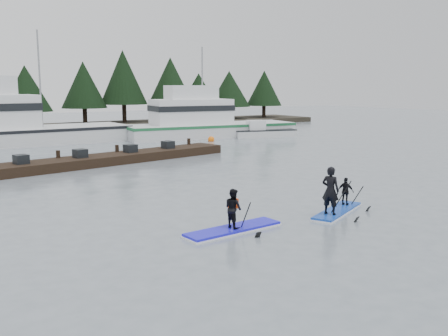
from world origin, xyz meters
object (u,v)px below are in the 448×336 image
fishing_boat_medium (206,130)px  paddleboard_solo (233,218)px  paddleboard_duo (336,197)px  floating_dock (110,159)px  fishing_boat_large (5,136)px

fishing_boat_medium → paddleboard_solo: (-15.28, -27.15, -0.24)m
paddleboard_duo → fishing_boat_medium: bearing=44.1°
paddleboard_solo → paddleboard_duo: size_ratio=1.07×
floating_dock → paddleboard_solo: paddleboard_solo is taller
paddleboard_solo → paddleboard_duo: paddleboard_duo is taller
paddleboard_solo → paddleboard_duo: 4.50m
floating_dock → fishing_boat_large: bearing=94.6°
floating_dock → paddleboard_duo: 16.81m
paddleboard_solo → paddleboard_duo: bearing=-7.0°
fishing_boat_medium → floating_dock: fishing_boat_medium is taller
floating_dock → fishing_boat_medium: bearing=28.3°
fishing_boat_large → fishing_boat_medium: 17.43m
fishing_boat_large → floating_dock: size_ratio=1.12×
fishing_boat_medium → floating_dock: 17.21m
fishing_boat_medium → floating_dock: size_ratio=0.99×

